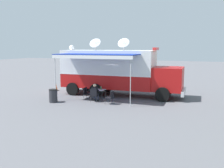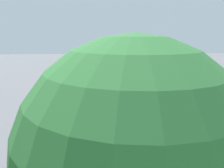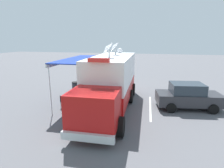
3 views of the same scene
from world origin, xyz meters
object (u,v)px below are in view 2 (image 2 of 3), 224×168
Objects in this scene: water_bottle at (109,92)px; command_truck at (134,80)px; folding_table at (107,94)px; traffic_cone at (124,85)px; folding_chair_at_table at (98,96)px; folding_chair_spare_by_truck at (95,101)px; car_behind_truck at (189,89)px; trash_bin at (85,90)px; folding_chair_beside_table at (104,93)px; seated_responder at (100,94)px.

command_truck is at bearing 166.26° from water_bottle.
traffic_cone is (-1.97, -5.02, -0.39)m from folding_table.
folding_chair_spare_by_truck is (0.21, 1.33, 0.00)m from folding_chair_at_table.
car_behind_truck reaches higher than water_bottle.
trash_bin reaches higher than folding_chair_spare_by_truck.
car_behind_truck reaches higher than folding_table.
water_bottle is at bearing 113.64° from folding_chair_beside_table.
folding_chair_beside_table is at bearing -70.65° from folding_table.
command_truck reaches higher than trash_bin.
seated_responder is at bearing 69.40° from folding_chair_beside_table.
command_truck is 11.02× the size of folding_chair_at_table.
water_bottle reaches higher than trash_bin.
car_behind_truck is (-8.05, -0.54, 0.37)m from folding_chair_at_table.
folding_chair_beside_table is at bearing 61.41° from traffic_cone.
trash_bin is (1.98, -2.55, -0.22)m from folding_table.
water_bottle is at bearing 70.03° from traffic_cone.
folding_table is at bearing 109.35° from folding_chair_beside_table.
car_behind_truck reaches higher than folding_chair_spare_by_truck.
traffic_cone is (0.13, -5.60, -1.67)m from command_truck.
folding_table is 5.41m from traffic_cone.
command_truck is 5.35m from trash_bin.
folding_chair_spare_by_truck reaches higher than traffic_cone.
folding_table is 0.19× the size of car_behind_truck.
trash_bin is 9.45m from car_behind_truck.
seated_responder is 7.88m from car_behind_truck.
folding_table is 0.96× the size of folding_chair_spare_by_truck.
folding_chair_at_table is at bearing 59.18° from folding_chair_beside_table.
command_truck is 2.53m from folding_table.
traffic_cone is (-2.77, -5.01, -0.23)m from folding_chair_at_table.
water_bottle is 0.26× the size of folding_chair_beside_table.
folding_chair_at_table is (2.90, -0.59, -1.43)m from command_truck.
command_truck is at bearing 168.50° from folding_chair_at_table.
folding_chair_spare_by_truck is at bearing 73.47° from seated_responder.
folding_table is 3.73× the size of water_bottle.
seated_responder is (-0.40, -1.34, 0.14)m from folding_chair_spare_by_truck.
folding_chair_beside_table reaches higher than traffic_cone.
folding_chair_beside_table is 2.39m from trash_bin.
water_bottle is 0.26× the size of folding_chair_at_table.
seated_responder reaches higher than traffic_cone.
folding_chair_beside_table is at bearing -120.82° from folding_chair_at_table.
water_bottle is 1.08m from folding_chair_beside_table.
folding_chair_beside_table is 4.75m from traffic_cone.
folding_chair_at_table is 5.73m from traffic_cone.
traffic_cone is at bearing -118.98° from folding_chair_at_table.
water_bottle is 7.16m from car_behind_truck.
folding_table is at bearing 179.32° from folding_chair_at_table.
trash_bin is (4.08, -3.13, -1.49)m from command_truck.
water_bottle is 0.18× the size of seated_responder.
command_truck is at bearing 149.21° from folding_chair_beside_table.
command_truck is 2.16× the size of car_behind_truck.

